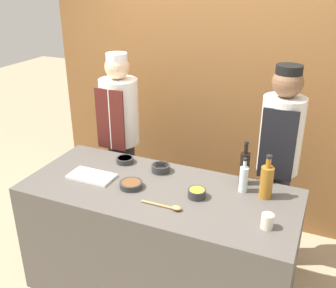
% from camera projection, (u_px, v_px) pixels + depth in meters
% --- Properties ---
extents(ground_plane, '(14.00, 14.00, 0.00)m').
position_uv_depth(ground_plane, '(160.00, 287.00, 3.12)').
color(ground_plane, tan).
extents(cabinet_wall, '(3.28, 0.18, 2.40)m').
position_uv_depth(cabinet_wall, '(216.00, 98.00, 3.72)').
color(cabinet_wall, brown).
rests_on(cabinet_wall, ground_plane).
extents(counter, '(1.94, 0.83, 0.90)m').
position_uv_depth(counter, '(159.00, 241.00, 2.93)').
color(counter, '#514C47').
rests_on(counter, ground_plane).
extents(sauce_bowl_brown, '(0.16, 0.16, 0.04)m').
position_uv_depth(sauce_bowl_brown, '(131.00, 184.00, 2.77)').
color(sauce_bowl_brown, '#2D2D2D').
rests_on(sauce_bowl_brown, counter).
extents(sauce_bowl_yellow, '(0.12, 0.12, 0.06)m').
position_uv_depth(sauce_bowl_yellow, '(197.00, 193.00, 2.64)').
color(sauce_bowl_yellow, '#2D2D2D').
rests_on(sauce_bowl_yellow, counter).
extents(sauce_bowl_green, '(0.14, 0.14, 0.06)m').
position_uv_depth(sauce_bowl_green, '(161.00, 168.00, 2.99)').
color(sauce_bowl_green, '#2D2D2D').
rests_on(sauce_bowl_green, counter).
extents(sauce_bowl_red, '(0.14, 0.14, 0.04)m').
position_uv_depth(sauce_bowl_red, '(125.00, 160.00, 3.13)').
color(sauce_bowl_red, '#2D2D2D').
rests_on(sauce_bowl_red, counter).
extents(cutting_board, '(0.34, 0.18, 0.02)m').
position_uv_depth(cutting_board, '(92.00, 176.00, 2.91)').
color(cutting_board, white).
rests_on(cutting_board, counter).
extents(bottle_soy, '(0.07, 0.07, 0.33)m').
position_uv_depth(bottle_soy, '(244.00, 167.00, 2.78)').
color(bottle_soy, black).
rests_on(bottle_soy, counter).
extents(bottle_amber, '(0.09, 0.09, 0.31)m').
position_uv_depth(bottle_amber, '(266.00, 181.00, 2.61)').
color(bottle_amber, '#9E661E').
rests_on(bottle_amber, counter).
extents(bottle_clear, '(0.06, 0.06, 0.25)m').
position_uv_depth(bottle_clear, '(244.00, 179.00, 2.69)').
color(bottle_clear, silver).
rests_on(bottle_clear, counter).
extents(cup_cream, '(0.07, 0.07, 0.09)m').
position_uv_depth(cup_cream, '(267.00, 221.00, 2.32)').
color(cup_cream, silver).
rests_on(cup_cream, counter).
extents(wooden_spoon, '(0.28, 0.05, 0.03)m').
position_uv_depth(wooden_spoon, '(168.00, 206.00, 2.53)').
color(wooden_spoon, '#B2844C').
rests_on(wooden_spoon, counter).
extents(chef_left, '(0.34, 0.34, 1.67)m').
position_uv_depth(chef_left, '(121.00, 137.00, 3.59)').
color(chef_left, '#28282D').
rests_on(chef_left, ground_plane).
extents(chef_right, '(0.32, 0.32, 1.69)m').
position_uv_depth(chef_right, '(278.00, 161.00, 3.06)').
color(chef_right, '#28282D').
rests_on(chef_right, ground_plane).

